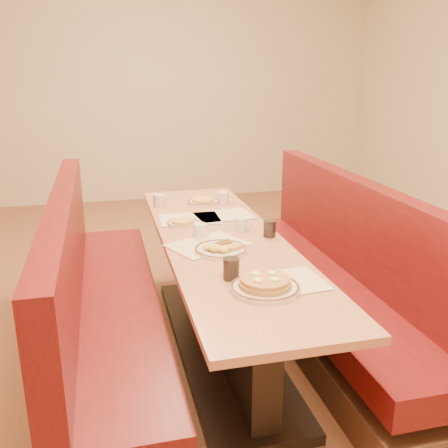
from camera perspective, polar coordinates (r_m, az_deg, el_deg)
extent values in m
plane|color=#9E6647|center=(3.27, -0.16, -14.18)|extent=(8.00, 8.00, 0.00)
cube|color=beige|center=(6.75, -8.50, 14.53)|extent=(6.00, 0.04, 2.80)
cube|color=black|center=(3.25, -0.16, -13.73)|extent=(0.55, 1.88, 0.06)
cube|color=black|center=(3.10, -0.16, -8.57)|extent=(0.15, 1.75, 0.71)
cube|color=tan|center=(2.95, -0.17, -2.02)|extent=(0.70, 2.50, 0.04)
cube|color=#4C3326|center=(3.15, -12.54, -13.84)|extent=(0.55, 2.50, 0.20)
cube|color=maroon|center=(3.02, -12.88, -9.44)|extent=(0.55, 2.50, 0.16)
cube|color=maroon|center=(2.88, -17.66, -2.95)|extent=(0.12, 2.50, 0.60)
cube|color=#4C3326|center=(3.42, 11.11, -11.08)|extent=(0.55, 2.50, 0.20)
cube|color=maroon|center=(3.30, 11.38, -6.95)|extent=(0.55, 2.50, 0.16)
cube|color=maroon|center=(3.26, 15.20, -0.38)|extent=(0.12, 2.50, 0.60)
cube|color=beige|center=(2.84, -1.93, -2.35)|extent=(0.50, 0.45, 0.00)
cube|color=beige|center=(2.36, 6.70, -6.64)|extent=(0.40, 0.31, 0.00)
cube|color=beige|center=(3.32, -3.93, 0.60)|extent=(0.40, 0.31, 0.00)
cube|color=beige|center=(3.40, -0.04, 1.02)|extent=(0.40, 0.32, 0.00)
cylinder|color=beige|center=(2.28, 4.69, -7.32)|extent=(0.32, 0.32, 0.02)
torus|color=brown|center=(2.27, 4.70, -7.08)|extent=(0.32, 0.32, 0.01)
cylinder|color=#B67141|center=(2.27, 4.70, -6.82)|extent=(0.24, 0.24, 0.02)
cylinder|color=#B67141|center=(2.26, 4.72, -6.37)|extent=(0.22, 0.22, 0.02)
cylinder|color=#F1E79D|center=(2.29, 5.50, -5.64)|extent=(0.04, 0.04, 0.01)
cylinder|color=#F1E79D|center=(2.28, 3.69, -5.70)|extent=(0.04, 0.04, 0.01)
cylinder|color=#F1E79D|center=(2.22, 3.92, -6.43)|extent=(0.04, 0.04, 0.01)
cylinder|color=#F1E79D|center=(2.23, 5.79, -6.36)|extent=(0.04, 0.04, 0.01)
cylinder|color=beige|center=(2.73, -0.35, -2.99)|extent=(0.29, 0.29, 0.02)
torus|color=brown|center=(2.73, -0.35, -2.81)|extent=(0.29, 0.29, 0.01)
ellipsoid|color=gold|center=(2.68, -1.03, -2.75)|extent=(0.07, 0.07, 0.04)
ellipsoid|color=gold|center=(2.67, -0.03, -2.90)|extent=(0.06, 0.06, 0.03)
ellipsoid|color=gold|center=(2.71, -1.79, -2.64)|extent=(0.06, 0.06, 0.03)
cylinder|color=brown|center=(2.76, 0.06, -2.31)|extent=(0.10, 0.07, 0.02)
cylinder|color=brown|center=(2.78, -0.30, -2.13)|extent=(0.10, 0.07, 0.02)
cube|color=gold|center=(2.72, 1.15, -2.62)|extent=(0.11, 0.09, 0.02)
cylinder|color=beige|center=(3.71, -2.36, 2.49)|extent=(0.24, 0.24, 0.02)
torus|color=brown|center=(3.71, -2.36, 2.63)|extent=(0.23, 0.23, 0.01)
cylinder|color=#EAA352|center=(3.71, -2.37, 2.77)|extent=(0.17, 0.17, 0.02)
ellipsoid|color=gold|center=(3.72, -2.88, 2.94)|extent=(0.05, 0.05, 0.02)
cylinder|color=beige|center=(3.21, -4.72, 0.06)|extent=(0.21, 0.21, 0.02)
torus|color=brown|center=(3.21, -4.72, 0.20)|extent=(0.21, 0.21, 0.01)
cylinder|color=#EAA352|center=(3.21, -4.72, 0.35)|extent=(0.15, 0.15, 0.02)
ellipsoid|color=gold|center=(3.22, -5.24, 0.52)|extent=(0.04, 0.04, 0.02)
cylinder|color=beige|center=(3.08, 2.00, -0.03)|extent=(0.08, 0.08, 0.08)
torus|color=beige|center=(3.07, 2.74, -0.07)|extent=(0.06, 0.03, 0.06)
cylinder|color=black|center=(3.07, 2.00, 0.59)|extent=(0.06, 0.06, 0.01)
cylinder|color=beige|center=(2.95, -2.78, -0.79)|extent=(0.08, 0.08, 0.09)
torus|color=beige|center=(2.96, -2.00, -0.68)|extent=(0.06, 0.02, 0.06)
cylinder|color=black|center=(2.94, -2.79, -0.10)|extent=(0.07, 0.07, 0.01)
cylinder|color=beige|center=(3.70, -0.10, 3.02)|extent=(0.08, 0.08, 0.09)
torus|color=beige|center=(3.70, 0.57, 3.01)|extent=(0.06, 0.03, 0.06)
cylinder|color=black|center=(3.69, -0.10, 3.59)|extent=(0.07, 0.07, 0.01)
cylinder|color=beige|center=(3.65, -7.46, 2.68)|extent=(0.08, 0.08, 0.09)
torus|color=beige|center=(3.67, -6.87, 2.79)|extent=(0.06, 0.04, 0.06)
cylinder|color=black|center=(3.64, -7.49, 3.26)|extent=(0.07, 0.07, 0.01)
cylinder|color=black|center=(2.37, 0.84, -5.16)|extent=(0.07, 0.07, 0.11)
cylinder|color=silver|center=(2.37, 0.84, -5.14)|extent=(0.08, 0.08, 0.11)
cylinder|color=black|center=(2.98, 5.23, -0.52)|extent=(0.07, 0.07, 0.10)
cylinder|color=silver|center=(2.98, 5.23, -0.51)|extent=(0.07, 0.07, 0.10)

